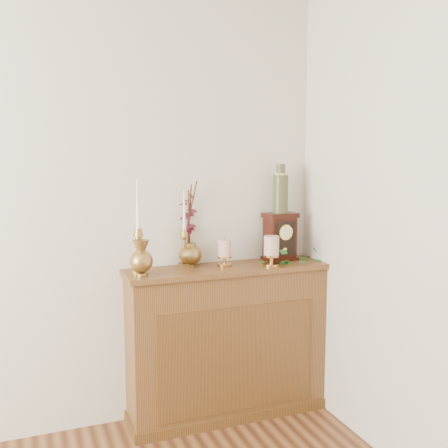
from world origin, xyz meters
name	(u,v)px	position (x,y,z in m)	size (l,w,h in m)	color
console_shelf	(228,346)	(1.40, 2.10, 0.44)	(1.24, 0.34, 0.93)	brown
candlestick_left	(138,244)	(0.86, 2.08, 1.10)	(0.09, 0.09, 0.53)	olive
candlestick_center	(184,242)	(1.16, 2.19, 1.08)	(0.08, 0.08, 0.45)	olive
bud_vase	(141,259)	(0.86, 2.01, 1.03)	(0.13, 0.13, 0.20)	olive
ginger_jar	(189,227)	(1.20, 2.24, 1.16)	(0.21, 0.22, 0.51)	olive
pillar_candle_left	(225,252)	(1.38, 2.11, 1.02)	(0.09, 0.09, 0.17)	#B4813F
pillar_candle_right	(271,249)	(1.64, 2.00, 1.03)	(0.10, 0.10, 0.20)	#B4813F
ivy_garland	(298,258)	(1.88, 2.10, 0.95)	(0.41, 0.20, 0.08)	#2E6627
mantel_clock	(280,237)	(1.78, 2.16, 1.08)	(0.21, 0.16, 0.30)	black
ceramic_vase	(280,191)	(1.78, 2.16, 1.37)	(0.09, 0.09, 0.30)	#1A342A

